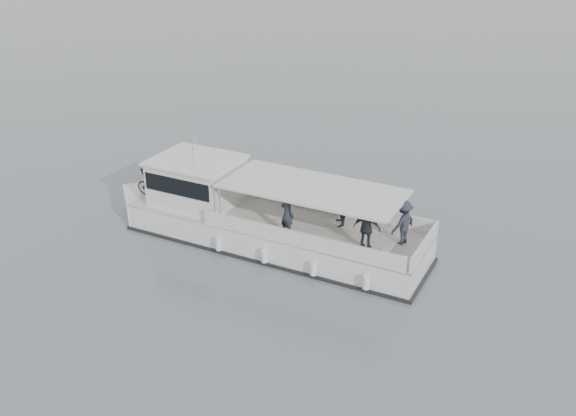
# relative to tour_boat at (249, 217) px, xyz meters

# --- Properties ---
(ground) EXTENTS (1400.00, 1400.00, 0.00)m
(ground) POSITION_rel_tour_boat_xyz_m (3.33, -2.55, -0.92)
(ground) COLOR slate
(ground) RESTS_ON ground
(tour_boat) EXTENTS (13.19, 6.79, 5.60)m
(tour_boat) POSITION_rel_tour_boat_xyz_m (0.00, 0.00, 0.00)
(tour_boat) COLOR white
(tour_boat) RESTS_ON ground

